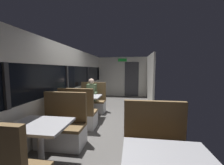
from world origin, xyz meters
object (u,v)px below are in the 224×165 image
dining_table_mid_window (86,99)px  bench_front_aisle_facing_entry (155,154)px  dining_table_near_window (40,130)px  bench_mid_window_facing_end (78,115)px  bench_mid_window_facing_entry (93,103)px  bench_near_window_facing_entry (62,130)px  seated_passenger (92,98)px

dining_table_mid_window → bench_front_aisle_facing_entry: 2.86m
dining_table_near_window → dining_table_mid_window: bearing=90.0°
bench_front_aisle_facing_entry → bench_mid_window_facing_end: bearing=140.0°
bench_mid_window_facing_end → bench_mid_window_facing_entry: bearing=90.0°
dining_table_near_window → bench_mid_window_facing_end: (0.00, 1.60, -0.31)m
dining_table_near_window → bench_mid_window_facing_entry: bench_mid_window_facing_entry is taller
bench_near_window_facing_entry → bench_front_aisle_facing_entry: bearing=-18.5°
dining_table_near_window → bench_front_aisle_facing_entry: size_ratio=0.82×
bench_mid_window_facing_end → bench_near_window_facing_entry: bearing=-90.0°
seated_passenger → dining_table_mid_window: bearing=-90.0°
dining_table_mid_window → seated_passenger: size_ratio=0.71×
dining_table_mid_window → bench_mid_window_facing_entry: 0.77m
dining_table_mid_window → seated_passenger: 0.64m
bench_mid_window_facing_entry → dining_table_near_window: bearing=-90.0°
bench_near_window_facing_entry → seated_passenger: size_ratio=0.87×
dining_table_near_window → bench_mid_window_facing_entry: bearing=90.0°
seated_passenger → dining_table_near_window: bearing=-90.0°
dining_table_near_window → bench_near_window_facing_entry: (0.00, 0.70, -0.31)m
bench_mid_window_facing_end → bench_front_aisle_facing_entry: size_ratio=1.00×
bench_mid_window_facing_entry → dining_table_mid_window: bearing=-90.0°
seated_passenger → bench_front_aisle_facing_entry: bearing=-57.7°
dining_table_mid_window → bench_front_aisle_facing_entry: bearing=-50.9°
dining_table_mid_window → bench_mid_window_facing_end: 0.77m
bench_mid_window_facing_end → bench_front_aisle_facing_entry: same height
bench_near_window_facing_entry → dining_table_mid_window: size_ratio=1.22×
dining_table_mid_window → bench_mid_window_facing_end: size_ratio=0.82×
dining_table_near_window → bench_near_window_facing_entry: size_ratio=0.82×
bench_near_window_facing_entry → dining_table_near_window: bearing=-90.0°
dining_table_mid_window → bench_front_aisle_facing_entry: bench_front_aisle_facing_entry is taller
dining_table_near_window → dining_table_mid_window: same height
seated_passenger → bench_near_window_facing_entry: bearing=-90.0°
dining_table_mid_window → dining_table_near_window: bearing=-90.0°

